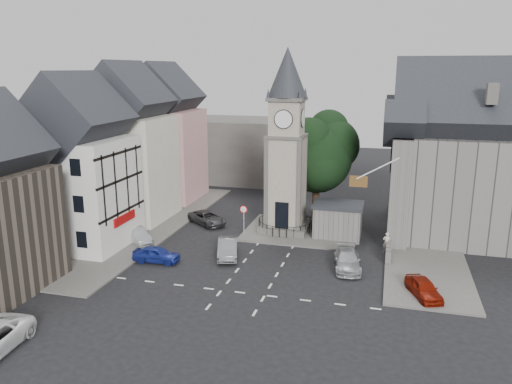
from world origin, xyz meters
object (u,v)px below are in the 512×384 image
(clock_tower, at_px, (286,143))
(car_east_red, at_px, (424,288))
(stone_shelter, at_px, (338,220))
(pedestrian, at_px, (386,242))
(car_west_blue, at_px, (157,254))

(clock_tower, distance_m, car_east_red, 17.59)
(clock_tower, relative_size, car_east_red, 4.48)
(clock_tower, xyz_separation_m, stone_shelter, (4.80, -0.49, -6.57))
(clock_tower, height_order, car_east_red, clock_tower)
(clock_tower, xyz_separation_m, pedestrian, (9.01, -3.05, -7.32))
(car_west_blue, relative_size, pedestrian, 2.26)
(clock_tower, bearing_deg, car_west_blue, -128.46)
(clock_tower, distance_m, stone_shelter, 8.15)
(stone_shelter, xyz_separation_m, car_west_blue, (-12.75, -9.52, -0.93))
(stone_shelter, distance_m, pedestrian, 4.98)
(clock_tower, height_order, pedestrian, clock_tower)
(car_east_red, height_order, pedestrian, pedestrian)
(clock_tower, distance_m, pedestrian, 12.00)
(stone_shelter, xyz_separation_m, pedestrian, (4.21, -2.55, -0.74))
(car_east_red, bearing_deg, car_west_blue, 156.31)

